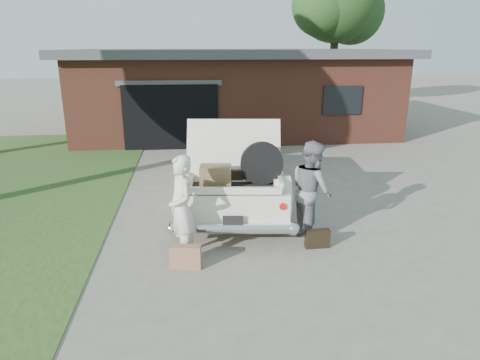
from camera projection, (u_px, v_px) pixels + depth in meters
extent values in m
plane|color=gray|center=(244.00, 250.00, 7.46)|extent=(90.00, 90.00, 0.00)
cube|color=brown|center=(233.00, 94.00, 18.03)|extent=(12.00, 7.00, 3.00)
cube|color=#4C4C51|center=(233.00, 53.00, 17.54)|extent=(12.80, 7.80, 0.30)
cube|color=black|center=(171.00, 117.00, 14.60)|extent=(3.20, 0.30, 2.20)
cube|color=#4C4C51|center=(169.00, 83.00, 14.19)|extent=(3.50, 0.12, 0.18)
cube|color=black|center=(342.00, 100.00, 15.05)|extent=(1.40, 0.08, 1.00)
cylinder|color=#38281E|center=(333.00, 66.00, 24.37)|extent=(0.44, 0.44, 4.76)
sphere|color=#304E20|center=(352.00, 12.00, 24.08)|extent=(3.58, 3.58, 3.58)
sphere|color=#304E20|center=(323.00, 5.00, 22.76)|extent=(3.34, 3.34, 3.34)
cube|color=silver|center=(235.00, 172.00, 9.78)|extent=(2.56, 5.37, 0.67)
cube|color=#B0AD9A|center=(235.00, 144.00, 9.90)|extent=(1.94, 2.26, 0.54)
cube|color=black|center=(235.00, 136.00, 10.84)|extent=(1.60, 0.27, 0.46)
cube|color=black|center=(234.00, 155.00, 8.97)|extent=(1.60, 0.27, 0.46)
cylinder|color=black|center=(186.00, 213.00, 8.19)|extent=(0.31, 0.70, 0.68)
cylinder|color=black|center=(281.00, 213.00, 8.19)|extent=(0.31, 0.70, 0.68)
cylinder|color=black|center=(202.00, 165.00, 11.55)|extent=(0.31, 0.70, 0.68)
cylinder|color=black|center=(269.00, 165.00, 11.55)|extent=(0.31, 0.70, 0.68)
cylinder|color=silver|center=(233.00, 229.00, 7.33)|extent=(2.13, 0.44, 0.19)
cylinder|color=#A5140F|center=(183.00, 206.00, 7.28)|extent=(0.14, 0.12, 0.12)
cylinder|color=#A5140F|center=(283.00, 206.00, 7.28)|extent=(0.14, 0.12, 0.12)
cube|color=black|center=(233.00, 221.00, 7.26)|extent=(0.35, 0.06, 0.18)
cube|color=black|center=(233.00, 184.00, 7.80)|extent=(1.73, 1.32, 0.04)
cube|color=silver|center=(188.00, 178.00, 7.77)|extent=(0.20, 1.14, 0.19)
cube|color=silver|center=(279.00, 179.00, 7.76)|extent=(0.20, 1.14, 0.19)
cube|color=silver|center=(233.00, 191.00, 7.23)|extent=(1.65, 0.26, 0.12)
cube|color=silver|center=(234.00, 150.00, 7.93)|extent=(1.79, 0.76, 1.09)
cube|color=#3D271A|center=(225.00, 173.00, 8.01)|extent=(0.73, 0.52, 0.22)
cube|color=brown|center=(216.00, 176.00, 7.54)|extent=(0.59, 0.42, 0.38)
cube|color=black|center=(241.00, 173.00, 8.02)|extent=(0.72, 0.51, 0.21)
cylinder|color=black|center=(262.00, 163.00, 7.63)|extent=(0.78, 0.25, 0.77)
imported|color=silver|center=(182.00, 209.00, 6.92)|extent=(0.61, 0.75, 1.77)
imported|color=slate|center=(312.00, 190.00, 7.75)|extent=(0.84, 1.00, 1.82)
cube|color=#9F6C51|center=(186.00, 257.00, 6.82)|extent=(0.52, 0.24, 0.38)
cube|color=black|center=(317.00, 239.00, 7.52)|extent=(0.44, 0.15, 0.33)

